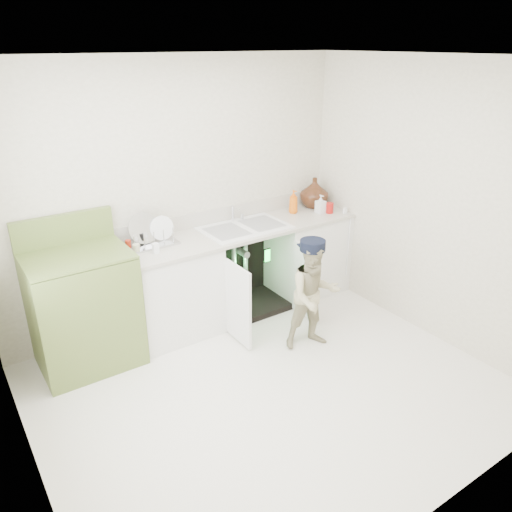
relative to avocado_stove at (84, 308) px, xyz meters
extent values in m
plane|color=silver|center=(1.08, -1.18, -0.52)|extent=(3.50, 3.50, 0.00)
cube|color=beige|center=(1.08, 0.32, 0.73)|extent=(3.50, 2.50, 0.02)
cube|color=beige|center=(1.08, -2.68, 0.73)|extent=(3.50, 2.50, 0.02)
cube|color=beige|center=(-0.67, -1.18, 0.73)|extent=(2.50, 3.00, 0.02)
cube|color=beige|center=(2.83, -1.18, 0.73)|extent=(2.50, 3.00, 0.02)
plane|color=white|center=(1.08, -1.18, 1.98)|extent=(3.50, 3.50, 0.00)
cube|color=white|center=(0.83, 0.02, -0.09)|extent=(0.80, 0.60, 0.86)
cube|color=white|center=(2.43, 0.02, -0.09)|extent=(0.80, 0.60, 0.86)
cube|color=black|center=(1.63, 0.29, -0.09)|extent=(0.80, 0.06, 0.86)
cube|color=black|center=(1.63, 0.02, -0.49)|extent=(0.80, 0.60, 0.06)
cylinder|color=gray|center=(1.56, 0.12, -0.07)|extent=(0.05, 0.05, 0.70)
cylinder|color=gray|center=(1.70, 0.12, -0.07)|extent=(0.05, 0.05, 0.70)
cylinder|color=gray|center=(1.63, 0.07, 0.10)|extent=(0.07, 0.18, 0.07)
cube|color=white|center=(1.23, -0.48, -0.12)|extent=(0.03, 0.40, 0.76)
cube|color=white|center=(2.03, -0.48, -0.12)|extent=(0.02, 0.40, 0.76)
cube|color=beige|center=(1.63, 0.02, 0.36)|extent=(2.44, 0.64, 0.03)
cube|color=beige|center=(1.63, 0.31, 0.45)|extent=(2.44, 0.02, 0.15)
cube|color=white|center=(1.63, 0.02, 0.37)|extent=(0.85, 0.55, 0.02)
cube|color=gray|center=(1.43, 0.02, 0.38)|extent=(0.34, 0.40, 0.01)
cube|color=gray|center=(1.84, 0.02, 0.38)|extent=(0.34, 0.40, 0.01)
cylinder|color=silver|center=(1.63, 0.24, 0.47)|extent=(0.03, 0.03, 0.17)
cylinder|color=silver|center=(1.63, 0.18, 0.54)|extent=(0.02, 0.14, 0.02)
cylinder|color=silver|center=(1.74, 0.24, 0.42)|extent=(0.04, 0.04, 0.06)
cylinder|color=white|center=(2.76, -0.29, 0.03)|extent=(0.01, 0.01, 0.70)
cube|color=white|center=(2.76, -0.20, 0.41)|extent=(0.04, 0.02, 0.06)
cube|color=silver|center=(0.69, 0.14, 0.39)|extent=(0.46, 0.31, 0.02)
cylinder|color=silver|center=(0.65, 0.16, 0.47)|extent=(0.28, 0.10, 0.28)
cylinder|color=white|center=(0.82, 0.14, 0.46)|extent=(0.22, 0.06, 0.22)
cylinder|color=silver|center=(0.51, 0.04, 0.46)|extent=(0.01, 0.01, 0.13)
cylinder|color=silver|center=(0.60, 0.04, 0.46)|extent=(0.01, 0.01, 0.13)
cylinder|color=silver|center=(0.69, 0.04, 0.46)|extent=(0.01, 0.01, 0.13)
cylinder|color=silver|center=(0.78, 0.04, 0.46)|extent=(0.01, 0.01, 0.13)
cylinder|color=silver|center=(0.88, 0.04, 0.46)|extent=(0.01, 0.01, 0.13)
imported|color=#461F14|center=(2.63, 0.16, 0.54)|extent=(0.31, 0.31, 0.33)
imported|color=orange|center=(2.31, 0.12, 0.50)|extent=(0.10, 0.10, 0.25)
imported|color=silver|center=(2.55, -0.04, 0.47)|extent=(0.09, 0.09, 0.20)
cylinder|color=#A8110E|center=(2.63, -0.10, 0.43)|extent=(0.08, 0.08, 0.11)
cylinder|color=#A3220E|center=(0.48, 0.10, 0.43)|extent=(0.05, 0.05, 0.10)
cylinder|color=beige|center=(0.52, 0.02, 0.42)|extent=(0.06, 0.06, 0.08)
cylinder|color=black|center=(0.62, 0.14, 0.44)|extent=(0.04, 0.04, 0.12)
cube|color=white|center=(0.65, -0.08, 0.42)|extent=(0.05, 0.05, 0.09)
cube|color=olive|center=(0.00, -0.01, -0.03)|extent=(0.82, 0.65, 0.99)
cube|color=olive|center=(0.00, -0.01, 0.49)|extent=(0.82, 0.65, 0.02)
cube|color=olive|center=(0.00, 0.28, 0.62)|extent=(0.82, 0.06, 0.26)
cylinder|color=black|center=(-0.21, -0.17, 0.48)|extent=(0.18, 0.18, 0.02)
cylinder|color=silver|center=(-0.21, -0.17, 0.49)|extent=(0.22, 0.22, 0.01)
cylinder|color=black|center=(-0.21, 0.15, 0.48)|extent=(0.18, 0.18, 0.02)
cylinder|color=silver|center=(-0.21, 0.15, 0.49)|extent=(0.22, 0.22, 0.01)
cylinder|color=black|center=(0.21, -0.17, 0.48)|extent=(0.18, 0.18, 0.02)
cylinder|color=silver|center=(0.21, -0.17, 0.49)|extent=(0.22, 0.22, 0.01)
cylinder|color=black|center=(0.21, 0.15, 0.48)|extent=(0.18, 0.18, 0.02)
cylinder|color=silver|center=(0.21, 0.15, 0.49)|extent=(0.22, 0.22, 0.01)
imported|color=#C0B289|center=(1.77, -0.89, -0.02)|extent=(0.58, 0.51, 1.02)
cylinder|color=black|center=(1.77, -0.89, 0.46)|extent=(0.27, 0.27, 0.09)
cube|color=black|center=(1.80, -0.80, 0.43)|extent=(0.19, 0.13, 0.01)
cube|color=black|center=(1.66, -0.32, 0.20)|extent=(0.07, 0.01, 0.14)
cube|color=#26F23F|center=(1.66, -0.33, 0.20)|extent=(0.06, 0.00, 0.12)
camera|label=1|loc=(-0.86, -3.85, 2.06)|focal=35.00mm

